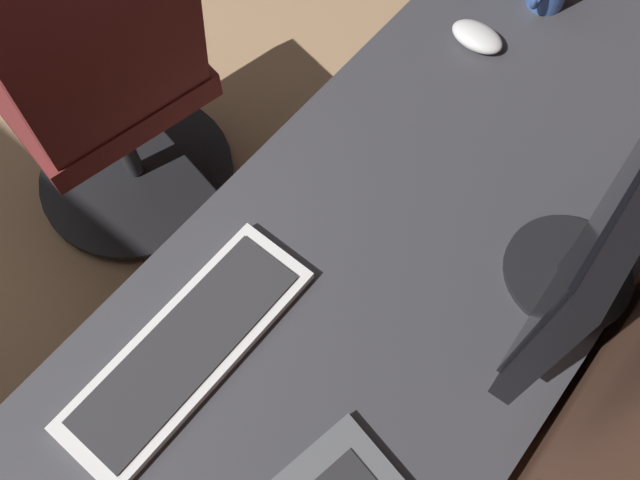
# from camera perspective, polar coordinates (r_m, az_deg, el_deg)

# --- Properties ---
(desk) EXTENTS (1.90, 0.62, 0.73)m
(desk) POSITION_cam_1_polar(r_m,az_deg,el_deg) (1.09, 2.07, -8.42)
(desk) COLOR #38383D
(desk) RESTS_ON ground
(drawer_pedestal) EXTENTS (0.40, 0.51, 0.69)m
(drawer_pedestal) POSITION_cam_1_polar(r_m,az_deg,el_deg) (1.46, 8.78, -5.17)
(drawer_pedestal) COLOR #38383D
(drawer_pedestal) RESTS_ON ground
(monitor_primary) EXTENTS (0.55, 0.20, 0.42)m
(monitor_primary) POSITION_cam_1_polar(r_m,az_deg,el_deg) (0.92, 25.00, 3.61)
(monitor_primary) COLOR black
(monitor_primary) RESTS_ON desk
(keyboard_main) EXTENTS (0.42, 0.14, 0.02)m
(keyboard_main) POSITION_cam_1_polar(r_m,az_deg,el_deg) (1.02, -11.32, -9.09)
(keyboard_main) COLOR silver
(keyboard_main) RESTS_ON desk
(mouse_main) EXTENTS (0.06, 0.10, 0.03)m
(mouse_main) POSITION_cam_1_polar(r_m,az_deg,el_deg) (1.34, 13.33, 16.61)
(mouse_main) COLOR silver
(mouse_main) RESTS_ON desk
(office_chair) EXTENTS (0.56, 0.59, 0.97)m
(office_chair) POSITION_cam_1_polar(r_m,az_deg,el_deg) (1.65, -17.53, 11.56)
(office_chair) COLOR maroon
(office_chair) RESTS_ON ground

